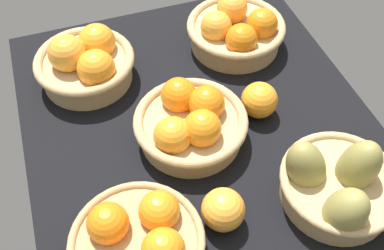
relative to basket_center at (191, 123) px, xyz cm
name	(u,v)px	position (x,y,z in cm)	size (l,w,h in cm)	color
market_tray	(202,132)	(1.62, -3.01, -6.05)	(84.00, 72.00, 3.00)	black
basket_center	(191,123)	(0.00, 0.00, 0.00)	(22.84, 22.84, 10.90)	tan
basket_near_right	(236,30)	(23.28, -19.37, 0.20)	(23.47, 23.47, 11.87)	tan
basket_near_left_pears	(337,184)	(-22.00, -20.14, 0.14)	(21.79, 22.40, 14.70)	tan
basket_far_right	(86,63)	(23.36, 16.43, 0.47)	(22.18, 22.18, 12.56)	tan
basket_far_left	(138,244)	(-21.24, 16.29, -0.40)	(22.55, 22.55, 10.30)	tan
loose_orange_front_gap	(259,99)	(1.94, -15.72, -0.68)	(7.73, 7.73, 7.73)	orange
loose_orange_back_gap	(223,210)	(-19.76, 0.77, -0.68)	(7.74, 7.74, 7.74)	#F49E33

